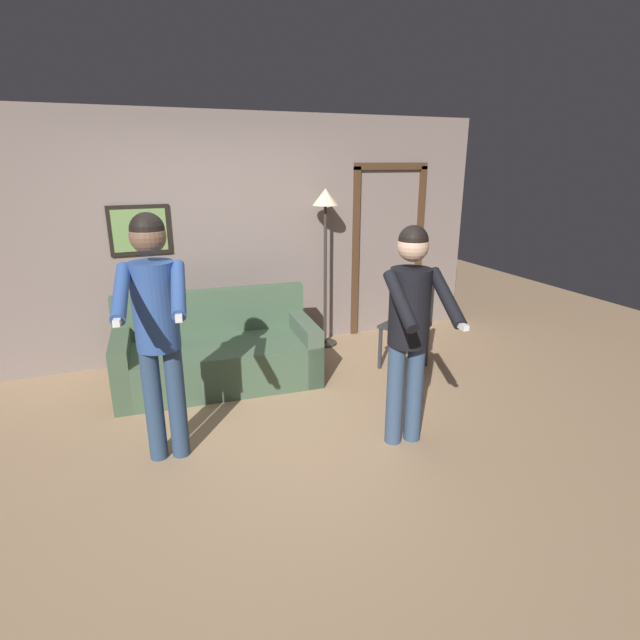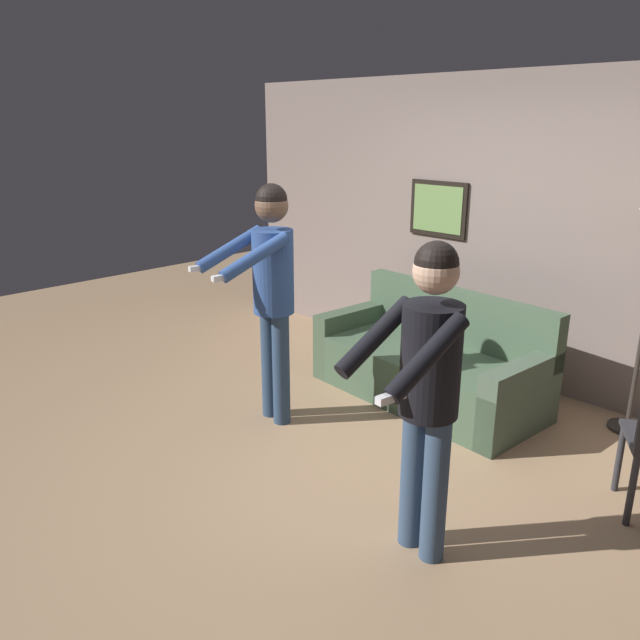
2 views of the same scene
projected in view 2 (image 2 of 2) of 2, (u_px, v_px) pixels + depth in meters
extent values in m
plane|color=tan|center=(359.00, 453.00, 4.34)|extent=(12.00, 12.00, 0.00)
cube|color=gray|center=(517.00, 233.00, 5.25)|extent=(6.40, 0.06, 2.60)
cube|color=black|center=(438.00, 209.00, 5.70)|extent=(0.60, 0.02, 0.50)
cube|color=#6E9350|center=(437.00, 209.00, 5.69)|extent=(0.52, 0.01, 0.42)
cube|color=#455D45|center=(426.00, 374.00, 5.13)|extent=(1.96, 0.99, 0.42)
cube|color=#455D45|center=(457.00, 316.00, 5.22)|extent=(1.91, 0.29, 0.45)
cube|color=#435740|center=(354.00, 338.00, 5.74)|extent=(0.23, 0.86, 0.58)
cube|color=#4C5F4C|center=(520.00, 400.00, 4.48)|extent=(0.23, 0.86, 0.58)
cylinder|color=#332D28|center=(627.00, 427.00, 4.67)|extent=(0.28, 0.28, 0.02)
cylinder|color=navy|center=(270.00, 363.00, 4.78)|extent=(0.13, 0.13, 0.86)
cylinder|color=navy|center=(281.00, 370.00, 4.66)|extent=(0.13, 0.13, 0.86)
cylinder|color=#2D4C8C|center=(273.00, 272.00, 4.49)|extent=(0.30, 0.30, 0.61)
sphere|color=brown|center=(271.00, 206.00, 4.35)|extent=(0.24, 0.24, 0.24)
sphere|color=black|center=(271.00, 200.00, 4.33)|extent=(0.23, 0.23, 0.23)
cylinder|color=#2D4C8C|center=(230.00, 249.00, 4.43)|extent=(0.17, 0.54, 0.29)
cube|color=white|center=(199.00, 268.00, 4.32)|extent=(0.06, 0.15, 0.04)
cylinder|color=#2D4C8C|center=(255.00, 257.00, 4.17)|extent=(0.17, 0.54, 0.29)
cube|color=white|center=(223.00, 277.00, 4.06)|extent=(0.06, 0.15, 0.04)
cylinder|color=#354B68|center=(413.00, 477.00, 3.31)|extent=(0.13, 0.13, 0.81)
cylinder|color=#354B68|center=(435.00, 490.00, 3.19)|extent=(0.13, 0.13, 0.81)
cylinder|color=black|center=(431.00, 361.00, 3.04)|extent=(0.30, 0.30, 0.57)
sphere|color=#D8AD8E|center=(436.00, 271.00, 2.90)|extent=(0.22, 0.22, 0.22)
sphere|color=black|center=(437.00, 263.00, 2.89)|extent=(0.21, 0.21, 0.21)
cylinder|color=black|center=(375.00, 337.00, 3.01)|extent=(0.15, 0.48, 0.34)
cylinder|color=black|center=(427.00, 357.00, 2.75)|extent=(0.15, 0.48, 0.34)
cube|color=white|center=(391.00, 397.00, 2.67)|extent=(0.06, 0.15, 0.04)
cylinder|color=#2D2D33|center=(619.00, 458.00, 3.84)|extent=(0.04, 0.04, 0.45)
cylinder|color=#2D2D33|center=(632.00, 490.00, 3.51)|extent=(0.04, 0.04, 0.45)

